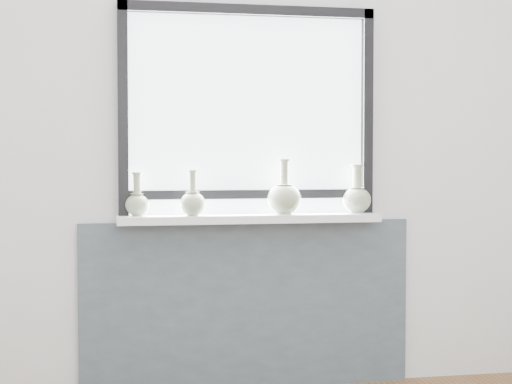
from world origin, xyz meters
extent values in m
cube|color=silver|center=(0.00, 1.81, 1.30)|extent=(3.60, 0.02, 2.60)
cube|color=#4C5966|center=(0.00, 1.78, 0.43)|extent=(1.70, 0.03, 0.86)
cube|color=white|center=(0.00, 1.71, 0.88)|extent=(1.32, 0.18, 0.04)
cube|color=black|center=(-0.62, 1.76, 1.43)|extent=(0.05, 0.06, 1.05)
cube|color=black|center=(0.62, 1.76, 1.43)|extent=(0.05, 0.06, 1.05)
cube|color=black|center=(0.00, 1.76, 1.92)|extent=(1.30, 0.06, 0.05)
cube|color=black|center=(0.00, 1.76, 1.00)|extent=(1.20, 0.05, 0.04)
cube|color=white|center=(0.00, 1.79, 1.40)|extent=(1.20, 0.01, 1.00)
cylinder|color=#9CAB8A|center=(-0.56, 1.71, 0.90)|extent=(0.05, 0.05, 0.01)
ellipsoid|color=#9CAB8A|center=(-0.56, 1.71, 0.95)|extent=(0.12, 0.12, 0.11)
cone|color=#9CAB8A|center=(-0.56, 1.71, 1.00)|extent=(0.06, 0.06, 0.03)
cylinder|color=#9CAB8A|center=(-0.56, 1.71, 1.05)|extent=(0.04, 0.04, 0.11)
cylinder|color=#9CAB8A|center=(-0.56, 1.71, 1.11)|extent=(0.05, 0.05, 0.01)
cylinder|color=#9CAB8A|center=(-0.29, 1.68, 0.90)|extent=(0.06, 0.06, 0.01)
ellipsoid|color=#9CAB8A|center=(-0.29, 1.68, 0.96)|extent=(0.13, 0.13, 0.12)
cone|color=#9CAB8A|center=(-0.29, 1.68, 1.00)|extent=(0.07, 0.07, 0.03)
cylinder|color=#9CAB8A|center=(-0.29, 1.68, 1.06)|extent=(0.04, 0.04, 0.12)
cylinder|color=#9CAB8A|center=(-0.29, 1.68, 1.12)|extent=(0.05, 0.05, 0.01)
cylinder|color=#9CAB8A|center=(0.17, 1.69, 0.90)|extent=(0.08, 0.08, 0.01)
ellipsoid|color=#9CAB8A|center=(0.17, 1.69, 0.98)|extent=(0.17, 0.17, 0.16)
cone|color=#9CAB8A|center=(0.17, 1.69, 1.04)|extent=(0.09, 0.09, 0.03)
cylinder|color=#9CAB8A|center=(0.17, 1.69, 1.10)|extent=(0.04, 0.04, 0.13)
cylinder|color=#9CAB8A|center=(0.17, 1.69, 1.17)|extent=(0.06, 0.06, 0.01)
cylinder|color=#9CAB8A|center=(0.56, 1.72, 0.90)|extent=(0.07, 0.07, 0.01)
ellipsoid|color=#9CAB8A|center=(0.56, 1.72, 0.97)|extent=(0.15, 0.15, 0.13)
cone|color=#9CAB8A|center=(0.56, 1.72, 1.02)|extent=(0.08, 0.08, 0.03)
cylinder|color=#9CAB8A|center=(0.56, 1.72, 1.08)|extent=(0.04, 0.04, 0.13)
cylinder|color=#9CAB8A|center=(0.56, 1.72, 1.15)|extent=(0.07, 0.07, 0.01)
camera|label=1|loc=(-0.69, -2.15, 1.18)|focal=55.00mm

